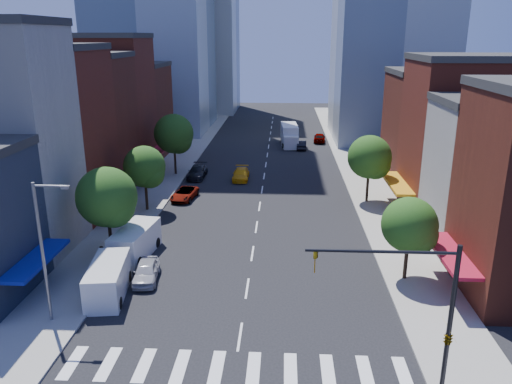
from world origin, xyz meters
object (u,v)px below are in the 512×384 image
(box_truck, at_px, (290,136))
(cargo_van_far, at_px, (135,243))
(parked_car_front, at_px, (146,271))
(parked_car_second, at_px, (146,234))
(parked_car_third, at_px, (185,194))
(pedestrian_far, at_px, (128,238))
(traffic_car_oncoming, at_px, (302,145))
(traffic_car_far, at_px, (319,138))
(cargo_van_near, at_px, (108,281))
(parked_car_rear, at_px, (197,172))
(pedestrian_near, at_px, (103,257))
(taxi, at_px, (241,174))

(box_truck, bearing_deg, cargo_van_far, -109.75)
(parked_car_front, height_order, parked_car_second, parked_car_front)
(parked_car_third, height_order, pedestrian_far, pedestrian_far)
(traffic_car_oncoming, bearing_deg, traffic_car_far, -117.14)
(parked_car_front, relative_size, cargo_van_near, 0.71)
(cargo_van_near, height_order, traffic_car_far, cargo_van_near)
(parked_car_second, bearing_deg, box_truck, 68.54)
(parked_car_rear, bearing_deg, cargo_van_far, -92.07)
(parked_car_front, height_order, traffic_car_oncoming, parked_car_front)
(cargo_van_near, height_order, pedestrian_near, cargo_van_near)
(parked_car_rear, bearing_deg, parked_car_front, -87.57)
(parked_car_front, distance_m, parked_car_third, 19.06)
(cargo_van_far, relative_size, pedestrian_far, 3.64)
(taxi, distance_m, traffic_car_oncoming, 19.89)
(parked_car_second, height_order, box_truck, box_truck)
(cargo_van_far, distance_m, pedestrian_near, 3.04)
(parked_car_front, relative_size, box_truck, 0.50)
(pedestrian_far, bearing_deg, pedestrian_near, -17.96)
(cargo_van_near, bearing_deg, parked_car_third, 79.16)
(cargo_van_far, bearing_deg, taxi, 81.14)
(taxi, bearing_deg, parked_car_front, -100.15)
(cargo_van_near, bearing_deg, cargo_van_far, 82.49)
(parked_car_second, distance_m, pedestrian_near, 6.00)
(cargo_van_near, relative_size, cargo_van_far, 0.98)
(parked_car_front, xyz_separation_m, box_truck, (10.89, 48.35, 0.86))
(parked_car_rear, height_order, cargo_van_near, cargo_van_near)
(box_truck, bearing_deg, parked_car_front, -106.19)
(parked_car_front, relative_size, pedestrian_near, 2.35)
(traffic_car_far, distance_m, pedestrian_far, 49.46)
(taxi, xyz_separation_m, pedestrian_near, (-8.42, -25.78, 0.35))
(parked_car_second, bearing_deg, parked_car_rear, 83.10)
(parked_car_third, distance_m, cargo_van_near, 21.57)
(cargo_van_near, relative_size, box_truck, 0.70)
(parked_car_rear, xyz_separation_m, traffic_car_far, (16.96, 23.23, 0.04))
(traffic_car_far, xyz_separation_m, pedestrian_near, (-19.76, -49.60, 0.25))
(parked_car_second, xyz_separation_m, cargo_van_far, (-0.02, -3.24, 0.53))
(traffic_car_far, height_order, pedestrian_near, pedestrian_near)
(parked_car_rear, relative_size, traffic_car_far, 1.12)
(taxi, bearing_deg, parked_car_second, -108.85)
(cargo_van_far, bearing_deg, cargo_van_near, -82.53)
(parked_car_third, distance_m, box_truck, 31.59)
(pedestrian_near, bearing_deg, parked_car_front, -99.91)
(parked_car_second, height_order, pedestrian_far, pedestrian_far)
(parked_car_front, xyz_separation_m, cargo_van_far, (-2.02, 4.05, 0.50))
(pedestrian_far, bearing_deg, cargo_van_far, 27.03)
(parked_car_third, height_order, taxi, taxi)
(parked_car_third, relative_size, cargo_van_far, 0.77)
(pedestrian_near, xyz_separation_m, pedestrian_far, (0.76, 3.94, -0.07))
(cargo_van_near, relative_size, traffic_car_far, 1.27)
(taxi, relative_size, traffic_car_oncoming, 1.13)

